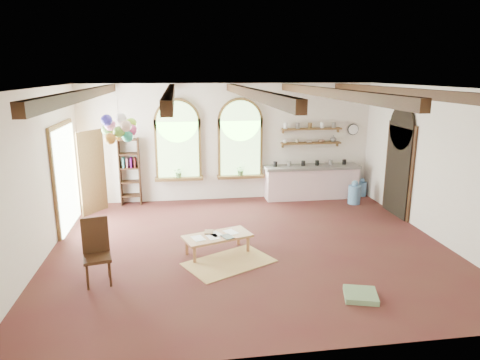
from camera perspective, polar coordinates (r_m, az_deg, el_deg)
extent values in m
plane|color=#502821|center=(8.92, 1.33, -8.80)|extent=(8.00, 8.00, 0.00)
cube|color=brown|center=(11.71, -8.24, 4.05)|extent=(1.24, 0.08, 1.64)
cylinder|color=brown|center=(11.61, -8.38, 7.69)|extent=(1.24, 0.08, 1.24)
cube|color=#99CF7C|center=(11.68, -8.24, 4.01)|extent=(1.10, 0.04, 1.50)
cube|color=brown|center=(11.79, -8.11, 0.19)|extent=(1.30, 0.28, 0.08)
cube|color=brown|center=(11.83, 0.03, 4.30)|extent=(1.24, 0.08, 1.64)
cylinder|color=brown|center=(11.73, 0.03, 7.91)|extent=(1.24, 0.08, 1.24)
cube|color=#99CF7C|center=(11.80, 0.06, 4.26)|extent=(1.10, 0.04, 1.50)
cube|color=brown|center=(11.91, 0.09, 0.47)|extent=(1.30, 0.28, 0.08)
cube|color=brown|center=(10.49, -22.21, 0.26)|extent=(0.10, 1.90, 2.50)
cube|color=black|center=(11.23, 20.30, 1.04)|extent=(0.10, 1.30, 2.40)
cube|color=silver|center=(12.27, 9.48, -0.42)|extent=(2.60, 0.55, 0.86)
cube|color=gray|center=(12.16, 9.57, 1.72)|extent=(2.68, 0.62, 0.08)
cube|color=brown|center=(12.21, 9.44, 4.88)|extent=(1.70, 0.24, 0.04)
cube|color=brown|center=(12.15, 9.51, 6.75)|extent=(1.70, 0.24, 0.04)
cylinder|color=black|center=(12.66, 14.85, 6.53)|extent=(0.32, 0.04, 0.32)
cube|color=#3D2813|center=(11.81, -15.69, 1.02)|extent=(0.03, 0.32, 1.80)
cube|color=#3D2813|center=(11.75, -13.27, 1.11)|extent=(0.03, 0.32, 1.80)
cube|color=tan|center=(8.48, -3.03, -7.53)|extent=(1.44, 0.99, 0.05)
cube|color=tan|center=(8.17, -6.08, -9.86)|extent=(0.06, 0.06, 0.33)
cube|color=tan|center=(8.59, 1.05, -8.53)|extent=(0.06, 0.06, 0.33)
cube|color=tan|center=(8.54, -7.11, -8.79)|extent=(0.06, 0.06, 0.33)
cube|color=tan|center=(8.95, -0.23, -7.58)|extent=(0.06, 0.06, 0.33)
cube|color=#3D2813|center=(7.65, -18.50, -9.83)|extent=(0.53, 0.53, 0.05)
cube|color=#3D2813|center=(7.72, -18.75, -7.02)|extent=(0.44, 0.13, 0.65)
cube|color=tan|center=(8.19, -1.45, -10.92)|extent=(1.86, 1.60, 0.02)
cube|color=#709365|center=(7.29, 15.78, -14.54)|extent=(0.63, 0.63, 0.09)
cylinder|color=#5D95C8|center=(12.03, 15.00, -1.90)|extent=(0.34, 0.34, 0.50)
sphere|color=#5D95C8|center=(11.95, 15.09, -0.48)|extent=(0.18, 0.18, 0.18)
cylinder|color=#5D95C8|center=(12.86, 15.91, -1.15)|extent=(0.27, 0.27, 0.40)
sphere|color=#5D95C8|center=(12.80, 15.98, -0.08)|extent=(0.14, 0.14, 0.14)
cylinder|color=white|center=(9.33, -16.00, 9.29)|extent=(0.01, 0.01, 0.85)
sphere|color=#28B18D|center=(9.32, -14.76, 5.62)|extent=(0.24, 0.24, 0.24)
sphere|color=#CF4583|center=(9.41, -14.24, 6.47)|extent=(0.24, 0.24, 0.24)
sphere|color=#99E630|center=(9.58, -14.30, 7.32)|extent=(0.24, 0.24, 0.24)
sphere|color=white|center=(9.52, -15.57, 7.92)|extent=(0.24, 0.24, 0.24)
sphere|color=orange|center=(9.64, -16.15, 5.80)|extent=(0.24, 0.24, 0.24)
sphere|color=#6FC755|center=(9.60, -17.29, 6.41)|extent=(0.24, 0.24, 0.24)
sphere|color=pink|center=(9.39, -16.92, 7.02)|extent=(0.24, 0.24, 0.24)
sphere|color=#332CBB|center=(9.25, -17.36, 7.63)|extent=(0.24, 0.24, 0.24)
sphere|color=gold|center=(9.12, -16.91, 5.29)|extent=(0.24, 0.24, 0.24)
sphere|color=#71BF43|center=(9.20, -15.81, 6.20)|extent=(0.24, 0.24, 0.24)
sphere|color=beige|center=(9.15, -15.00, 6.97)|extent=(0.24, 0.24, 0.24)
imported|color=olive|center=(8.63, -4.76, -6.91)|extent=(0.20, 0.27, 0.02)
cube|color=black|center=(8.37, -1.69, -7.57)|extent=(0.28, 0.32, 0.01)
imported|color=#598C4C|center=(11.72, -8.14, 1.05)|extent=(0.27, 0.23, 0.30)
imported|color=#598C4C|center=(11.84, 0.12, 1.33)|extent=(0.27, 0.23, 0.30)
imported|color=white|center=(11.99, 6.02, 5.16)|extent=(0.12, 0.10, 0.10)
imported|color=beige|center=(12.08, 7.63, 5.17)|extent=(0.10, 0.10, 0.09)
imported|color=beige|center=(12.18, 9.22, 5.10)|extent=(0.22, 0.22, 0.05)
imported|color=#8C664C|center=(12.29, 10.79, 5.13)|extent=(0.20, 0.20, 0.06)
imported|color=slate|center=(12.40, 12.34, 5.43)|extent=(0.18, 0.18, 0.19)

